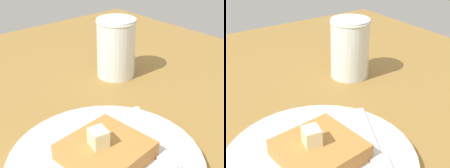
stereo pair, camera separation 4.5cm
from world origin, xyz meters
TOP-DOWN VIEW (x-y plane):
  - table_surface at (0.00, 0.00)cm, footprint 100.91×100.91cm
  - plate at (3.54, 0.74)cm, footprint 22.58×22.58cm
  - toast_slice_center at (3.54, 0.74)cm, footprint 9.40×9.55cm
  - butter_pat_primary at (3.22, 0.29)cm, footprint 2.31×2.15cm
  - fork at (6.45, 6.65)cm, footprint 14.99×8.34cm
  - syrup_jar at (-14.17, 17.90)cm, footprint 7.12×7.12cm

SIDE VIEW (x-z plane):
  - table_surface at x=0.00cm, z-range 0.00..2.85cm
  - plate at x=3.54cm, z-range 2.96..4.42cm
  - fork at x=6.45cm, z-range 4.30..4.66cm
  - toast_slice_center at x=3.54cm, z-range 4.30..6.35cm
  - butter_pat_primary at x=3.22cm, z-range 6.35..8.37cm
  - syrup_jar at x=-14.17cm, z-range 2.47..13.08cm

